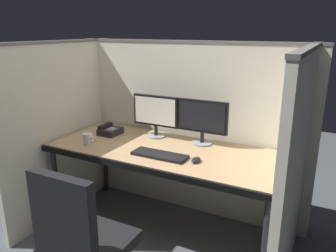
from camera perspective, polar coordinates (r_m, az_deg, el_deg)
name	(u,v)px	position (r m, az deg, el deg)	size (l,w,h in m)	color
ground_plane	(148,249)	(2.79, -3.55, -20.39)	(8.00, 8.00, 0.00)	#4C5156
cubicle_partition_rear	(188,129)	(3.02, 3.46, -0.49)	(2.21, 0.06, 1.57)	beige
cubicle_partition_left	(63,130)	(3.14, -17.65, -0.59)	(0.06, 1.41, 1.57)	beige
cubicle_partition_right	(295,172)	(2.28, 21.07, -7.39)	(0.06, 1.41, 1.57)	beige
desk	(164,155)	(2.66, -0.62, -5.07)	(1.90, 0.80, 0.74)	tan
monitor_left	(156,113)	(2.90, -2.14, 2.22)	(0.43, 0.17, 0.37)	gray
monitor_right	(202,119)	(2.72, 5.97, 1.20)	(0.43, 0.17, 0.37)	gray
keyboard_main	(160,155)	(2.51, -1.45, -5.02)	(0.43, 0.15, 0.02)	black
computer_mouse	(196,160)	(2.41, 4.85, -5.85)	(0.06, 0.10, 0.04)	black
coffee_mug	(88,139)	(2.82, -13.67, -2.20)	(0.13, 0.08, 0.09)	silver
desk_phone	(110,131)	(3.06, -10.01, -0.79)	(0.17, 0.19, 0.09)	black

